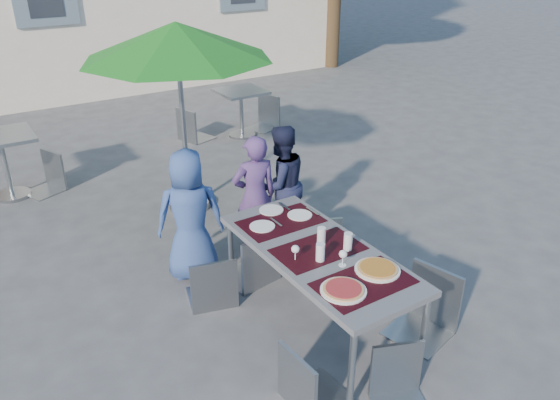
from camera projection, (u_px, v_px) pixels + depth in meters
ground at (265, 308)px, 4.88m from camera, size 90.00×90.00×0.00m
dining_table at (318, 255)px, 4.36m from camera, size 0.80×1.85×0.76m
pizza_near_left at (343, 290)px, 3.82m from camera, size 0.33×0.33×0.03m
pizza_near_right at (377, 269)px, 4.06m from camera, size 0.34×0.34×0.03m
glassware at (328, 245)px, 4.25m from camera, size 0.50×0.41×0.15m
place_settings at (278, 217)px, 4.82m from camera, size 0.65×0.44×0.01m
child_0 at (190, 216)px, 5.08m from camera, size 0.74×0.61×1.29m
child_1 at (255, 197)px, 5.46m from camera, size 0.51×0.39×1.28m
child_2 at (280, 184)px, 5.73m from camera, size 0.64×0.39×1.28m
chair_0 at (210, 252)px, 4.69m from camera, size 0.51×0.52×0.94m
chair_1 at (253, 226)px, 4.97m from camera, size 0.52×0.53×1.03m
chair_2 at (319, 209)px, 5.35m from camera, size 0.57×0.57×0.98m
chair_3 at (309, 345)px, 3.65m from camera, size 0.43×0.43×0.92m
chair_4 at (433, 267)px, 4.36m from camera, size 0.56×0.55×1.04m
chair_5 at (405, 348)px, 3.68m from camera, size 0.50×0.50×0.86m
patio_umbrella at (177, 43)px, 5.82m from camera, size 2.11×2.11×2.18m
cafe_table_0 at (3, 153)px, 6.68m from camera, size 0.77×0.77×0.82m
bg_chair_r_0 at (43, 150)px, 6.88m from camera, size 0.55×0.55×0.94m
cafe_table_1 at (241, 104)px, 8.76m from camera, size 0.72×0.72×0.77m
bg_chair_l_1 at (190, 104)px, 8.54m from camera, size 0.56×0.56×1.01m
bg_chair_r_1 at (265, 92)px, 9.15m from camera, size 0.59×0.59×1.03m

